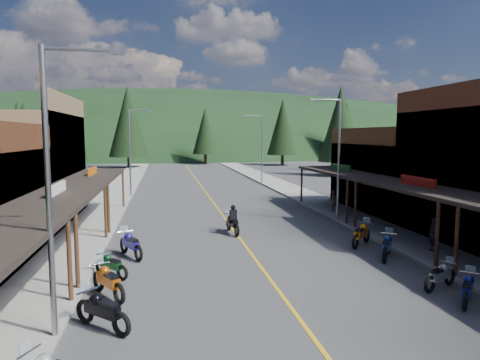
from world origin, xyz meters
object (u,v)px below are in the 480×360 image
pine_3 (205,131)px  bike_east_5 (468,288)px  pine_9 (346,131)px  pine_8 (19,133)px  pine_2 (128,122)px  bike_west_8 (131,243)px  bike_west_7 (111,264)px  bike_west_5 (102,309)px  pine_11 (340,124)px  bike_west_6 (108,280)px  streetlight_1 (131,148)px  streetlight_0 (54,180)px  bike_east_6 (440,275)px  pine_4 (283,127)px  streetlight_3 (261,146)px  pine_10 (69,128)px  pine_6 (407,131)px  pine_7 (24,127)px  rider_on_bike (233,222)px  pedestrian_east_a (433,234)px  shop_west_3 (9,169)px  bike_east_7 (387,245)px  pedestrian_east_b (333,200)px  pine_5 (338,125)px  bike_east_8 (361,233)px  pine_1 (59,127)px  shop_east_3 (404,177)px  streetlight_2 (337,154)px

pine_3 → bike_east_5: pine_3 is taller
pine_9 → pine_8: bearing=-173.8°
pine_2 → bike_west_8: bearing=-85.5°
bike_west_7 → bike_west_8: size_ratio=0.82×
bike_west_5 → pine_11: bearing=12.9°
bike_west_7 → bike_west_5: bearing=-130.2°
bike_west_6 → streetlight_1: bearing=60.2°
streetlight_0 → bike_east_6: size_ratio=4.14×
pine_4 → bike_west_6: 67.77m
streetlight_3 → pine_2: pine_2 is taller
pine_10 → pine_6: bearing=12.3°
pine_11 → pine_7: bearing=143.8°
bike_east_5 → rider_on_bike: size_ratio=0.84×
pedestrian_east_a → shop_west_3: bearing=-119.3°
streetlight_1 → rider_on_bike: bearing=-67.3°
streetlight_3 → pine_8: (-28.95, 10.00, 1.52)m
bike_east_7 → pine_2: bearing=140.7°
pine_10 → bike_west_7: size_ratio=6.07×
pine_4 → pedestrian_east_b: size_ratio=7.83×
bike_west_8 → streetlight_0: bearing=-126.6°
bike_west_7 → pine_10: bearing=59.1°
streetlight_1 → bike_west_6: (0.92, -25.03, -3.81)m
pine_6 → pine_7: (-78.00, 12.00, 0.75)m
pine_5 → bike_east_8: pine_5 is taller
pine_1 → bike_west_8: (18.37, -68.03, -6.57)m
pine_1 → pine_4: (42.00, -10.00, 0.00)m
bike_east_6 → pedestrian_east_a: (2.61, 4.26, 0.41)m
pine_7 → bike_east_5: pine_7 is taller
pine_8 → streetlight_0: bearing=-71.9°
streetlight_0 → pine_10: 57.13m
bike_east_8 → streetlight_1: bearing=167.9°
pine_7 → pine_9: bearing=-29.0°
shop_west_3 → pedestrian_east_a: shop_west_3 is taller
pine_7 → streetlight_3: bearing=-49.7°
streetlight_3 → pine_9: bearing=41.3°
pine_5 → pine_11: bearing=-112.4°
pine_3 → pine_7: bearing=164.5°
shop_east_3 → pedestrian_east_a: shop_east_3 is taller
shop_east_3 → pine_3: pine_3 is taller
pine_9 → pine_10: size_ratio=0.93×
pine_2 → bike_east_6: size_ratio=7.25×
streetlight_2 → pine_3: pine_3 is taller
streetlight_3 → bike_west_7: streetlight_3 is taller
bike_east_8 → streetlight_0: bearing=-102.7°
shop_west_3 → pine_6: (59.78, 52.70, 2.96)m
shop_east_3 → pine_11: pine_11 is taller
pine_10 → pedestrian_east_b: size_ratio=7.27×
pine_4 → pine_5: size_ratio=0.89×
pine_8 → bike_west_8: bearing=-66.7°
streetlight_0 → bike_west_7: (0.75, 5.21, -3.91)m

